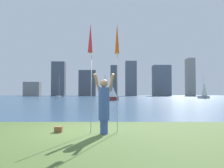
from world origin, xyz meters
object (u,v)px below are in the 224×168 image
kite_flag_right (117,41)px  bag (58,129)px  sailboat_0 (112,93)px  kite_flag_left (90,41)px  sailboat_2 (104,97)px  sailboat_3 (203,90)px  sailboat_1 (58,97)px  person (103,104)px

kite_flag_right → bag: bearing=-177.2°
sailboat_0 → kite_flag_left: bearing=-91.5°
kite_flag_left → kite_flag_right: size_ratio=0.96×
sailboat_0 → sailboat_2: (-1.70, 10.38, -0.86)m
bag → sailboat_3: (23.78, 47.15, 1.87)m
sailboat_0 → sailboat_1: size_ratio=0.71×
bag → sailboat_1: bearing=102.8°
sailboat_2 → sailboat_3: size_ratio=0.92×
sailboat_2 → sailboat_0: bearing=-80.7°
person → sailboat_2: bearing=84.2°
kite_flag_left → kite_flag_right: kite_flag_right is taller
kite_flag_left → sailboat_2: bearing=91.1°
sailboat_2 → kite_flag_left: bearing=-88.9°
person → kite_flag_left: bearing=-172.5°
sailboat_0 → sailboat_3: 26.16m
bag → sailboat_0: size_ratio=0.07×
kite_flag_left → kite_flag_right: 1.05m
kite_flag_left → sailboat_2: sailboat_2 is taller
kite_flag_left → bag: bearing=158.4°
kite_flag_left → bag: kite_flag_left is taller
person → bag: size_ratio=8.00×
sailboat_0 → sailboat_1: bearing=136.7°
sailboat_3 → sailboat_1: bearing=-174.8°
bag → sailboat_3: size_ratio=0.04×
kite_flag_right → sailboat_2: size_ratio=0.70×
bag → sailboat_3: bearing=63.2°
sailboat_1 → sailboat_3: (33.81, 3.11, 1.58)m
sailboat_1 → kite_flag_left: bearing=-75.9°
bag → sailboat_0: sailboat_0 is taller
person → bag: 1.83m
bag → kite_flag_right: bearing=2.8°
sailboat_0 → sailboat_1: (-12.01, 11.34, -0.86)m
person → sailboat_3: sailboat_3 is taller
bag → sailboat_1: 45.17m
person → sailboat_3: size_ratio=0.34×
sailboat_0 → sailboat_3: sailboat_3 is taller
person → sailboat_1: sailboat_1 is taller
bag → sailboat_2: 43.09m
kite_flag_right → sailboat_1: size_ratio=0.73×
kite_flag_right → sailboat_0: 32.66m
person → kite_flag_left: size_ratio=0.55×
kite_flag_right → person: bearing=-136.1°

